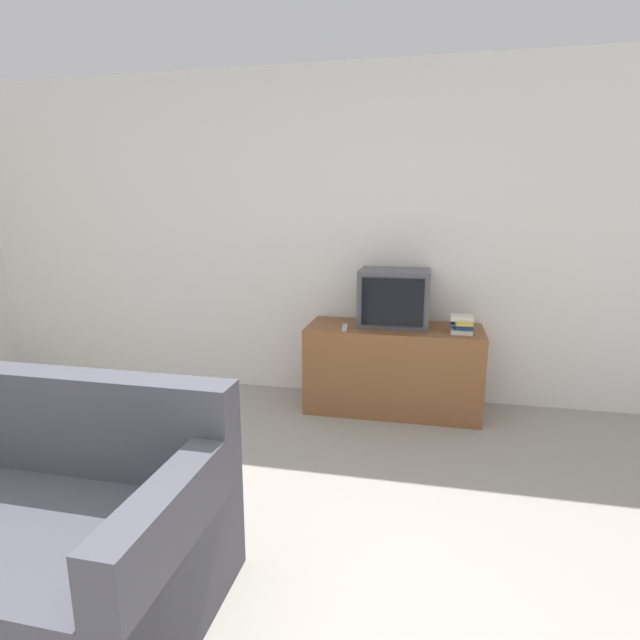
% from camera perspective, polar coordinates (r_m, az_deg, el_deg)
% --- Properties ---
extents(wall_back, '(9.00, 0.06, 2.60)m').
position_cam_1_polar(wall_back, '(4.10, -0.62, 9.47)').
color(wall_back, white).
rests_on(wall_back, ground_plane).
extents(tv_stand, '(1.30, 0.52, 0.65)m').
position_cam_1_polar(tv_stand, '(3.88, 8.34, -5.50)').
color(tv_stand, brown).
rests_on(tv_stand, ground_plane).
extents(television, '(0.52, 0.40, 0.43)m').
position_cam_1_polar(television, '(3.81, 8.48, 2.54)').
color(television, '#4C4C51').
rests_on(television, tv_stand).
extents(book_stack, '(0.16, 0.23, 0.12)m').
position_cam_1_polar(book_stack, '(3.71, 15.92, -0.48)').
color(book_stack, silver).
rests_on(book_stack, tv_stand).
extents(remote_on_stand, '(0.05, 0.16, 0.02)m').
position_cam_1_polar(remote_on_stand, '(3.69, 2.85, -0.87)').
color(remote_on_stand, '#B7B7B7').
rests_on(remote_on_stand, tv_stand).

